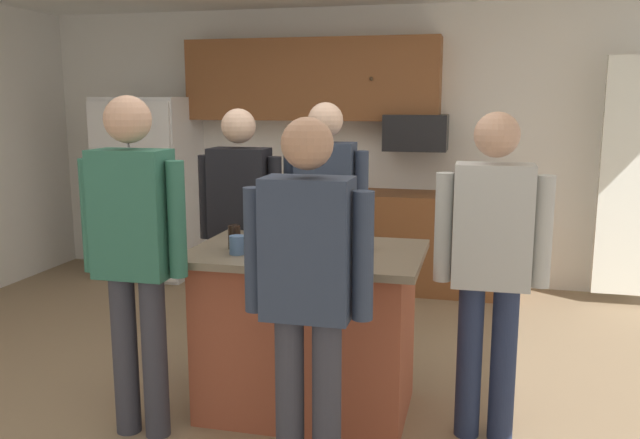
% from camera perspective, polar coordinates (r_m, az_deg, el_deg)
% --- Properties ---
extents(floor, '(7.04, 7.04, 0.00)m').
position_cam_1_polar(floor, '(4.10, -4.51, -14.91)').
color(floor, '#937A5B').
rests_on(floor, ground).
extents(back_wall, '(6.40, 0.10, 2.60)m').
position_cam_1_polar(back_wall, '(6.44, 3.18, 6.37)').
color(back_wall, white).
rests_on(back_wall, ground).
extents(cabinet_run_upper, '(2.40, 0.38, 0.75)m').
position_cam_1_polar(cabinet_run_upper, '(6.32, -0.75, 11.98)').
color(cabinet_run_upper, brown).
extents(cabinet_run_lower, '(1.80, 0.63, 0.90)m').
position_cam_1_polar(cabinet_run_lower, '(6.16, 8.05, -1.89)').
color(cabinet_run_lower, brown).
rests_on(cabinet_run_lower, ground).
extents(refrigerator, '(0.86, 0.76, 1.77)m').
position_cam_1_polar(refrigerator, '(6.76, -14.48, 2.69)').
color(refrigerator, white).
rests_on(refrigerator, ground).
extents(microwave_over_range, '(0.56, 0.40, 0.32)m').
position_cam_1_polar(microwave_over_range, '(6.05, 8.31, 7.45)').
color(microwave_over_range, black).
extents(kitchen_island, '(1.27, 0.85, 0.94)m').
position_cam_1_polar(kitchen_island, '(3.75, -1.11, -9.50)').
color(kitchen_island, '#9E4C33').
rests_on(kitchen_island, ground).
extents(person_guest_right, '(0.57, 0.22, 1.69)m').
position_cam_1_polar(person_guest_right, '(4.36, -6.89, 0.10)').
color(person_guest_right, '#232D4C').
rests_on(person_guest_right, ground).
extents(person_host_foreground, '(0.57, 0.22, 1.68)m').
position_cam_1_polar(person_host_foreground, '(2.85, -1.07, -5.53)').
color(person_host_foreground, '#383842').
rests_on(person_host_foreground, ground).
extents(person_guest_by_door, '(0.57, 0.22, 1.69)m').
position_cam_1_polar(person_guest_by_door, '(3.41, 14.58, -3.05)').
color(person_guest_by_door, '#232D4C').
rests_on(person_guest_by_door, ground).
extents(person_elder_center, '(0.57, 0.23, 1.73)m').
position_cam_1_polar(person_elder_center, '(4.36, 0.47, 0.52)').
color(person_elder_center, tan).
rests_on(person_elder_center, ground).
extents(person_guest_left, '(0.57, 0.23, 1.77)m').
position_cam_1_polar(person_guest_left, '(3.46, -15.77, -2.04)').
color(person_guest_left, '#383842').
rests_on(person_guest_left, ground).
extents(glass_dark_ale, '(0.07, 0.07, 0.13)m').
position_cam_1_polar(glass_dark_ale, '(3.65, -7.41, -1.52)').
color(glass_dark_ale, black).
rests_on(glass_dark_ale, kitchen_island).
extents(glass_pilsner, '(0.07, 0.07, 0.15)m').
position_cam_1_polar(glass_pilsner, '(3.66, 2.28, -1.26)').
color(glass_pilsner, black).
rests_on(glass_pilsner, kitchen_island).
extents(glass_short_whisky, '(0.06, 0.06, 0.14)m').
position_cam_1_polar(glass_short_whisky, '(3.62, 4.17, -1.51)').
color(glass_short_whisky, black).
rests_on(glass_short_whisky, kitchen_island).
extents(mug_ceramic_white, '(0.13, 0.08, 0.10)m').
position_cam_1_polar(mug_ceramic_white, '(3.53, -7.12, -2.20)').
color(mug_ceramic_white, '#4C6B99').
rests_on(mug_ceramic_white, kitchen_island).
extents(tumbler_amber, '(0.07, 0.07, 0.13)m').
position_cam_1_polar(tumbler_amber, '(3.46, -3.28, -2.18)').
color(tumbler_amber, black).
rests_on(tumbler_amber, kitchen_island).
extents(glass_stout_tall, '(0.06, 0.06, 0.13)m').
position_cam_1_polar(glass_stout_tall, '(3.80, -2.41, -0.97)').
color(glass_stout_tall, black).
rests_on(glass_stout_tall, kitchen_island).
extents(mug_blue_stoneware, '(0.12, 0.08, 0.09)m').
position_cam_1_polar(mug_blue_stoneware, '(3.78, 1.11, -1.34)').
color(mug_blue_stoneware, white).
rests_on(mug_blue_stoneware, kitchen_island).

